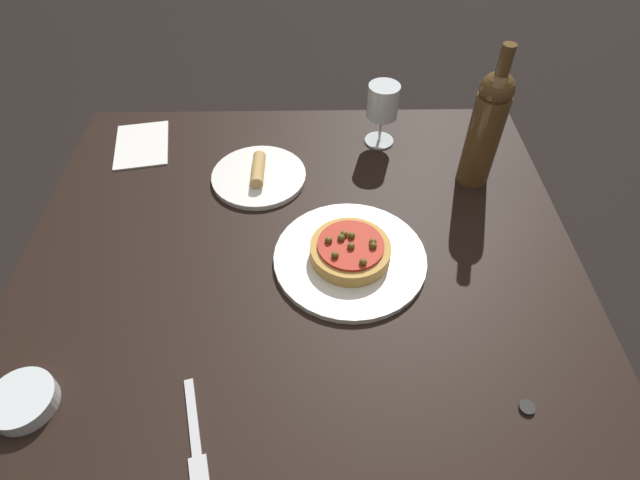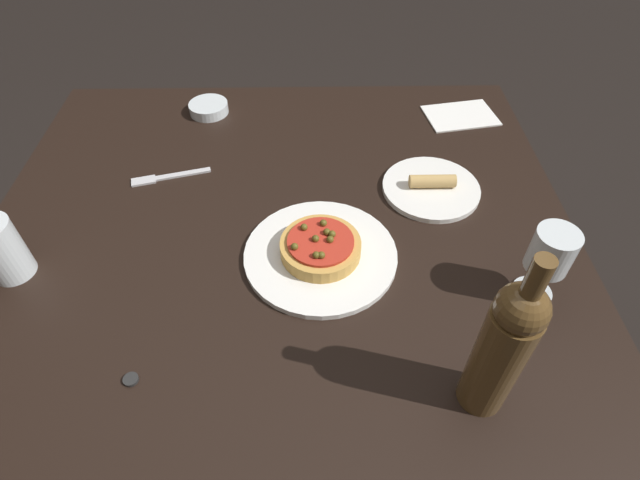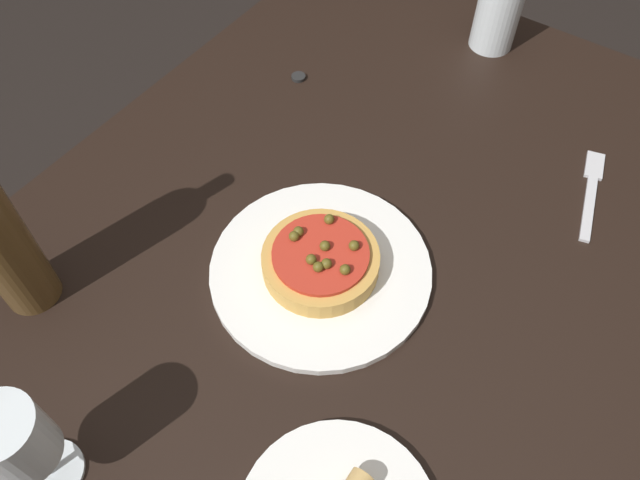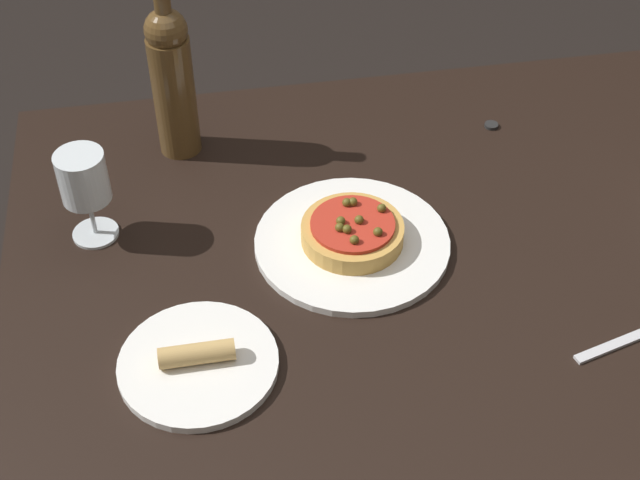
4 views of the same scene
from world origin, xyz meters
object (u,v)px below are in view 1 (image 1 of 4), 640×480
(dinner_plate, at_px, (350,258))
(wine_glass, at_px, (383,104))
(dining_table, at_px, (300,322))
(wine_bottle, at_px, (486,127))
(side_bowl, at_px, (23,401))
(bottle_cap, at_px, (527,408))
(fork, at_px, (196,441))
(side_plate, at_px, (259,175))
(pizza, at_px, (350,250))

(dinner_plate, height_order, wine_glass, wine_glass)
(dining_table, relative_size, wine_bottle, 3.81)
(side_bowl, distance_m, bottle_cap, 0.77)
(wine_bottle, relative_size, fork, 1.80)
(fork, bearing_deg, dining_table, 135.82)
(wine_glass, bearing_deg, side_plate, -64.74)
(pizza, bearing_deg, side_plate, -142.08)
(dining_table, relative_size, side_plate, 5.66)
(dinner_plate, height_order, wine_bottle, wine_bottle)
(dinner_plate, xyz_separation_m, bottle_cap, (0.30, 0.25, -0.00))
(dining_table, xyz_separation_m, bottle_cap, (0.22, 0.35, 0.09))
(wine_glass, distance_m, bottle_cap, 0.71)
(pizza, relative_size, side_bowl, 1.52)
(pizza, bearing_deg, wine_bottle, 129.44)
(pizza, bearing_deg, dinner_plate, -177.31)
(bottle_cap, bearing_deg, fork, -85.10)
(fork, height_order, side_plate, side_plate)
(wine_glass, distance_m, side_bowl, 0.91)
(wine_glass, height_order, fork, wine_glass)
(wine_bottle, height_order, side_bowl, wine_bottle)
(wine_glass, bearing_deg, wine_bottle, 54.00)
(dinner_plate, height_order, side_plate, side_plate)
(dinner_plate, height_order, bottle_cap, dinner_plate)
(pizza, xyz_separation_m, side_bowl, (0.28, -0.52, -0.02))
(side_bowl, xyz_separation_m, fork, (0.06, 0.27, -0.01))
(side_bowl, bearing_deg, dining_table, 115.73)
(dining_table, distance_m, bottle_cap, 0.42)
(pizza, xyz_separation_m, bottle_cap, (0.30, 0.25, -0.03))
(bottle_cap, bearing_deg, dining_table, -122.04)
(side_plate, bearing_deg, dinner_plate, 37.93)
(pizza, bearing_deg, side_bowl, -61.20)
(wine_bottle, bearing_deg, bottle_cap, -3.72)
(pizza, height_order, wine_bottle, wine_bottle)
(dining_table, bearing_deg, side_bowl, -64.27)
(dinner_plate, relative_size, pizza, 1.91)
(bottle_cap, bearing_deg, wine_glass, -166.73)
(dining_table, distance_m, wine_glass, 0.54)
(side_bowl, height_order, side_plate, side_plate)
(wine_bottle, bearing_deg, dining_table, -50.42)
(dinner_plate, height_order, fork, dinner_plate)
(dining_table, relative_size, wine_glass, 7.92)
(wine_glass, height_order, side_bowl, wine_glass)
(pizza, height_order, fork, pizza)
(side_bowl, distance_m, side_plate, 0.62)
(dinner_plate, xyz_separation_m, pizza, (0.00, 0.00, 0.02))
(wine_glass, distance_m, fork, 0.81)
(dining_table, relative_size, pizza, 7.82)
(dinner_plate, distance_m, wine_bottle, 0.40)
(dinner_plate, xyz_separation_m, fork, (0.35, -0.25, -0.00))
(dinner_plate, distance_m, side_plate, 0.31)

